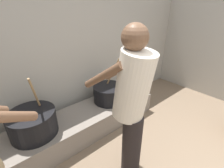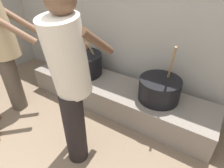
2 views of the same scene
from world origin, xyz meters
TOP-DOWN VIEW (x-y plane):
  - block_enclosure_rear at (0.00, 2.42)m, footprint 5.38×0.20m
  - hearth_ledge at (-0.21, 1.90)m, footprint 2.56×0.60m
  - cooking_pot_main at (-0.78, 1.93)m, footprint 0.54×0.54m
  - cooking_pot_secondary at (0.37, 1.92)m, footprint 0.48×0.48m
  - cook_in_cream_shirt at (-0.10, 1.01)m, footprint 0.40×0.70m
  - cook_in_tan_shirt at (-1.29, 1.17)m, footprint 0.72×0.63m

SIDE VIEW (x-z plane):
  - hearth_ledge at x=-0.21m, z-range 0.00..0.33m
  - cooking_pot_secondary at x=0.37m, z-range 0.11..0.83m
  - cooking_pot_main at x=-0.78m, z-range 0.11..0.86m
  - cook_in_tan_shirt at x=-1.29m, z-range 0.11..1.68m
  - cook_in_cream_shirt at x=-0.10m, z-range 0.12..1.74m
  - block_enclosure_rear at x=0.00m, z-range 0.00..1.96m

